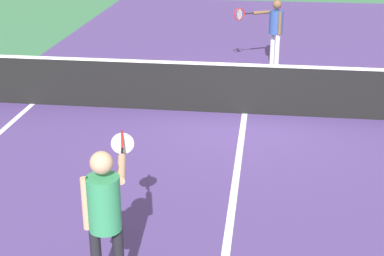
{
  "coord_description": "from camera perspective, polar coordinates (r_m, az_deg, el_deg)",
  "views": [
    {
      "loc": [
        0.35,
        -10.22,
        3.83
      ],
      "look_at": [
        -0.56,
        -3.29,
        1.0
      ],
      "focal_mm": 54.82,
      "sensor_mm": 36.0,
      "label": 1
    }
  ],
  "objects": [
    {
      "name": "player_far",
      "position": [
        13.89,
        8.06,
        9.84
      ],
      "size": [
        1.13,
        0.56,
        1.54
      ],
      "color": "white",
      "rests_on": "ground_plane"
    },
    {
      "name": "court_surface_inbounds",
      "position": [
        10.92,
        5.15,
        1.41
      ],
      "size": [
        10.62,
        24.4,
        0.0
      ],
      "primitive_type": "cube",
      "color": "#4C387A",
      "rests_on": "ground_plane"
    },
    {
      "name": "line_center_service",
      "position": [
        8.0,
        4.06,
        -6.59
      ],
      "size": [
        0.1,
        6.4,
        0.01
      ],
      "primitive_type": "cube",
      "color": "white",
      "rests_on": "ground_plane"
    },
    {
      "name": "player_near",
      "position": [
        5.74,
        -8.46,
        -7.78
      ],
      "size": [
        0.41,
        1.21,
        1.61
      ],
      "color": "black",
      "rests_on": "ground_plane"
    },
    {
      "name": "net",
      "position": [
        10.75,
        5.24,
        3.86
      ],
      "size": [
        10.79,
        0.09,
        1.07
      ],
      "color": "#33383D",
      "rests_on": "ground_plane"
    },
    {
      "name": "ground_plane",
      "position": [
        10.92,
        5.15,
        1.4
      ],
      "size": [
        60.0,
        60.0,
        0.0
      ],
      "primitive_type": "plane",
      "color": "#38724C"
    },
    {
      "name": "tennis_ball_mid_court",
      "position": [
        7.33,
        -7.23,
        -9.36
      ],
      "size": [
        0.07,
        0.07,
        0.07
      ],
      "primitive_type": "sphere",
      "color": "#CCE033",
      "rests_on": "ground_plane"
    }
  ]
}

